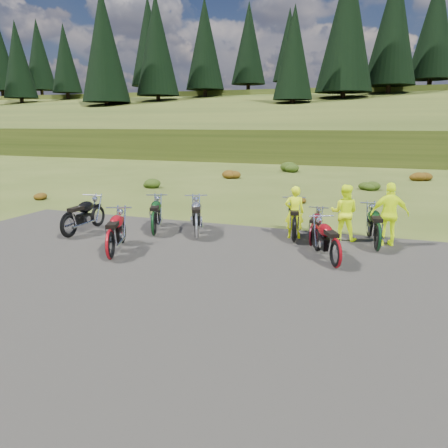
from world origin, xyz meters
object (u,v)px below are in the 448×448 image
at_px(motorcycle_0, 70,238).
at_px(motorcycle_3, 197,240).
at_px(person_middle, 294,213).
at_px(motorcycle_7, 377,252).

relative_size(motorcycle_0, motorcycle_3, 0.99).
height_order(motorcycle_0, person_middle, person_middle).
bearing_deg(motorcycle_0, person_middle, -71.22).
height_order(motorcycle_3, motorcycle_7, motorcycle_3).
relative_size(motorcycle_0, person_middle, 1.39).
bearing_deg(motorcycle_7, motorcycle_3, 85.85).
xyz_separation_m(motorcycle_0, motorcycle_3, (3.86, 1.20, 0.00)).
distance_m(motorcycle_3, person_middle, 3.17).
bearing_deg(motorcycle_3, motorcycle_0, 83.56).
xyz_separation_m(motorcycle_7, person_middle, (-2.50, 0.65, 0.83)).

